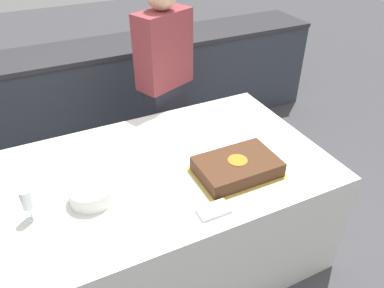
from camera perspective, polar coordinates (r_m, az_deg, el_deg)
The scene contains 9 objects.
ground_plane at distance 2.71m, azimuth -3.26°, elevation -16.03°, with size 14.00×14.00×0.00m, color #424247.
back_counter at distance 3.70m, azimuth -13.74°, elevation 7.43°, with size 4.40×0.58×0.92m.
dining_table at distance 2.42m, azimuth -3.55°, elevation -10.34°, with size 1.85×1.17×0.76m.
cake at distance 2.10m, azimuth 6.88°, elevation -3.46°, with size 0.49×0.33×0.09m.
plate_stack at distance 1.99m, azimuth -15.04°, elevation -7.22°, with size 0.23×0.23×0.09m.
wine_glass at distance 1.94m, azimuth -23.89°, elevation -7.87°, with size 0.06×0.06×0.17m.
side_plate_near_cake at distance 2.34m, azimuth 2.99°, elevation -0.12°, with size 0.21×0.21×0.00m.
utensil_pile at distance 1.88m, azimuth 3.33°, elevation -10.02°, with size 0.16×0.10×0.02m.
person_cutting_cake at distance 2.88m, azimuth -4.09°, elevation 8.53°, with size 0.46×0.34×1.61m.
Camera 1 is at (-0.62, -1.61, 2.09)m, focal length 35.00 mm.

